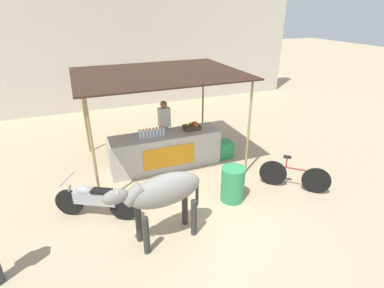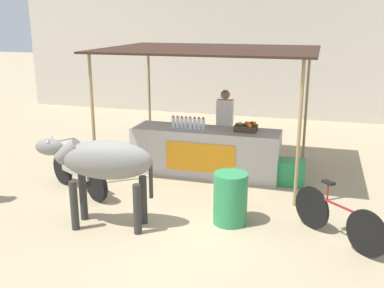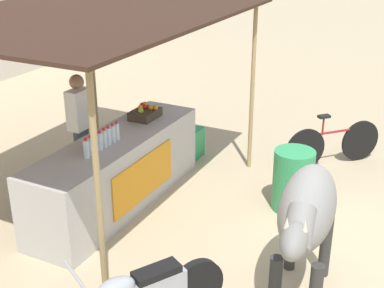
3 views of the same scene
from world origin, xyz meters
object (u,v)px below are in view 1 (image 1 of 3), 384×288
Objects in this scene: stall_counter at (165,150)px; bicycle_leaning at (294,176)px; cooler_box at (222,150)px; motorcycle_parked at (94,200)px; cow at (162,193)px; fruit_crate at (192,127)px; water_barrel at (233,184)px; vendor_behind_counter at (165,127)px.

bicycle_leaning is at bearing -41.57° from stall_counter.
stall_counter is 5.00× the size of cooler_box.
bicycle_leaning is (4.57, -0.67, -0.08)m from motorcycle_parked.
cow is at bearing -45.48° from motorcycle_parked.
cooler_box is 0.32× the size of cow.
cow is at bearing -121.15° from fruit_crate.
water_barrel is 0.45× the size of cow.
stall_counter is 2.31m from water_barrel.
water_barrel is (0.13, -2.16, -0.62)m from fruit_crate.
vendor_behind_counter is 1.32× the size of bicycle_leaning.
cow is (-2.58, -2.65, 0.79)m from cooler_box.
vendor_behind_counter is 1.03× the size of motorcycle_parked.
bicycle_leaning is at bearing -8.37° from motorcycle_parked.
fruit_crate is at bearing -50.06° from vendor_behind_counter.
cow is 1.74m from motorcycle_parked.
fruit_crate is 0.53× the size of water_barrel.
motorcycle_parked is (-3.73, -1.49, 0.19)m from cooler_box.
vendor_behind_counter is 1.81m from cooler_box.
cow reaches higher than water_barrel.
cooler_box is at bearing 69.36° from water_barrel.
stall_counter is 1.62× the size of cow.
fruit_crate is 1.20m from cooler_box.
cooler_box is 0.38× the size of motorcycle_parked.
water_barrel is at bearing -86.49° from fruit_crate.
bicycle_leaning is at bearing -53.23° from fruit_crate.
fruit_crate is at bearing 30.06° from motorcycle_parked.
cow reaches higher than stall_counter.
cow is at bearing -134.26° from cooler_box.
bicycle_leaning is (2.31, -3.01, -0.50)m from vendor_behind_counter.
fruit_crate is 0.28× the size of motorcycle_parked.
stall_counter reaches higher than bicycle_leaning.
stall_counter reaches higher than water_barrel.
fruit_crate is 3.28m from cow.
stall_counter is 1.88× the size of motorcycle_parked.
motorcycle_parked is at bearing -149.94° from fruit_crate.
stall_counter is 0.87m from vendor_behind_counter.
fruit_crate is (0.82, 0.06, 0.55)m from stall_counter.
cooler_box is at bearing -3.26° from stall_counter.
vendor_behind_counter reaches higher than cooler_box.
fruit_crate is at bearing 3.90° from stall_counter.
fruit_crate is at bearing 58.85° from cow.
cow reaches higher than cooler_box.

